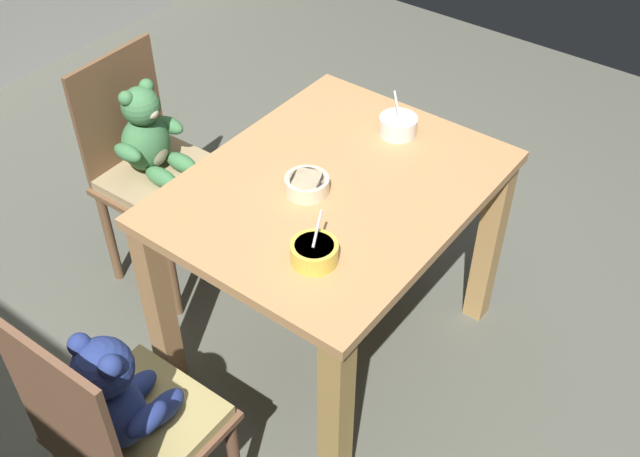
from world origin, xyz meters
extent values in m
cube|color=#58594E|center=(0.00, 0.00, -0.02)|extent=(5.20, 5.20, 0.04)
cube|color=tan|center=(0.00, 0.00, 0.74)|extent=(1.03, 0.81, 0.03)
cube|color=#B08A4A|center=(-0.46, -0.36, 0.36)|extent=(0.07, 0.07, 0.72)
cube|color=tan|center=(0.46, -0.36, 0.36)|extent=(0.07, 0.07, 0.72)
cube|color=#AC7E4F|center=(-0.46, 0.36, 0.36)|extent=(0.07, 0.07, 0.72)
cube|color=tan|center=(0.46, 0.36, 0.36)|extent=(0.07, 0.07, 0.72)
cube|color=brown|center=(-0.84, 0.02, 0.45)|extent=(0.39, 0.40, 0.02)
cube|color=brown|center=(-1.02, 0.01, 0.70)|extent=(0.02, 0.36, 0.49)
cylinder|color=brown|center=(-0.68, 0.18, 0.22)|extent=(0.04, 0.04, 0.43)
cube|color=tan|center=(-0.84, 0.02, 0.47)|extent=(0.36, 0.37, 0.04)
ellipsoid|color=navy|center=(-0.91, 0.01, 0.60)|extent=(0.16, 0.19, 0.21)
ellipsoid|color=#CEB589|center=(-0.85, 0.01, 0.59)|extent=(0.06, 0.10, 0.13)
sphere|color=navy|center=(-0.90, 0.01, 0.76)|extent=(0.15, 0.15, 0.15)
ellipsoid|color=#CEB589|center=(-0.84, 0.02, 0.75)|extent=(0.05, 0.06, 0.05)
sphere|color=navy|center=(-0.90, -0.04, 0.82)|extent=(0.06, 0.06, 0.06)
sphere|color=navy|center=(-0.91, 0.07, 0.82)|extent=(0.06, 0.06, 0.06)
ellipsoid|color=navy|center=(-0.88, -0.09, 0.63)|extent=(0.12, 0.06, 0.06)
ellipsoid|color=navy|center=(-0.88, 0.12, 0.63)|extent=(0.12, 0.06, 0.06)
ellipsoid|color=navy|center=(-0.79, -0.04, 0.52)|extent=(0.14, 0.07, 0.07)
ellipsoid|color=navy|center=(-0.79, 0.07, 0.52)|extent=(0.14, 0.07, 0.07)
cube|color=brown|center=(-0.06, 0.73, 0.45)|extent=(0.43, 0.40, 0.02)
cube|color=brown|center=(-0.06, 0.92, 0.69)|extent=(0.39, 0.03, 0.46)
cylinder|color=brown|center=(-0.23, 0.56, 0.22)|extent=(0.04, 0.04, 0.43)
cylinder|color=brown|center=(0.13, 0.57, 0.22)|extent=(0.04, 0.04, 0.43)
cylinder|color=brown|center=(-0.24, 0.89, 0.22)|extent=(0.04, 0.04, 0.43)
cylinder|color=brown|center=(0.12, 0.90, 0.22)|extent=(0.04, 0.04, 0.43)
cube|color=tan|center=(-0.06, 0.73, 0.47)|extent=(0.40, 0.37, 0.04)
ellipsoid|color=#407A48|center=(-0.06, 0.80, 0.60)|extent=(0.19, 0.16, 0.22)
ellipsoid|color=beige|center=(-0.06, 0.75, 0.59)|extent=(0.10, 0.06, 0.13)
sphere|color=#407A48|center=(-0.06, 0.79, 0.76)|extent=(0.14, 0.14, 0.14)
ellipsoid|color=beige|center=(-0.06, 0.74, 0.75)|extent=(0.06, 0.05, 0.04)
sphere|color=#407A48|center=(-0.11, 0.80, 0.81)|extent=(0.05, 0.05, 0.05)
sphere|color=#407A48|center=(-0.01, 0.80, 0.81)|extent=(0.05, 0.05, 0.05)
ellipsoid|color=#407A48|center=(-0.16, 0.77, 0.63)|extent=(0.06, 0.12, 0.06)
ellipsoid|color=#407A48|center=(0.05, 0.78, 0.63)|extent=(0.06, 0.12, 0.06)
ellipsoid|color=#407A48|center=(-0.11, 0.69, 0.52)|extent=(0.07, 0.14, 0.07)
ellipsoid|color=#407A48|center=(0.00, 0.69, 0.52)|extent=(0.07, 0.14, 0.07)
cylinder|color=silver|center=(0.35, -0.01, 0.79)|extent=(0.13, 0.13, 0.06)
cylinder|color=silver|center=(0.35, -0.01, 0.76)|extent=(0.07, 0.07, 0.01)
cylinder|color=beige|center=(0.35, -0.01, 0.81)|extent=(0.10, 0.10, 0.01)
cylinder|color=#BCBCC1|center=(0.37, 0.01, 0.85)|extent=(0.07, 0.07, 0.06)
ellipsoid|color=#BCBCC1|center=(0.34, -0.02, 0.81)|extent=(0.04, 0.04, 0.01)
cylinder|color=gold|center=(-0.30, -0.16, 0.78)|extent=(0.13, 0.13, 0.06)
cylinder|color=gold|center=(-0.30, -0.16, 0.76)|extent=(0.07, 0.07, 0.01)
cylinder|color=beige|center=(-0.30, -0.16, 0.81)|extent=(0.11, 0.11, 0.01)
cylinder|color=#BCBCC1|center=(-0.27, -0.15, 0.84)|extent=(0.09, 0.04, 0.07)
ellipsoid|color=#BCBCC1|center=(-0.31, -0.16, 0.80)|extent=(0.04, 0.03, 0.01)
cylinder|color=beige|center=(-0.08, 0.04, 0.78)|extent=(0.14, 0.14, 0.05)
cylinder|color=beige|center=(-0.08, 0.04, 0.76)|extent=(0.07, 0.07, 0.01)
cylinder|color=beige|center=(-0.08, 0.04, 0.80)|extent=(0.11, 0.11, 0.01)
camera|label=1|loc=(-1.46, -1.05, 2.18)|focal=42.16mm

